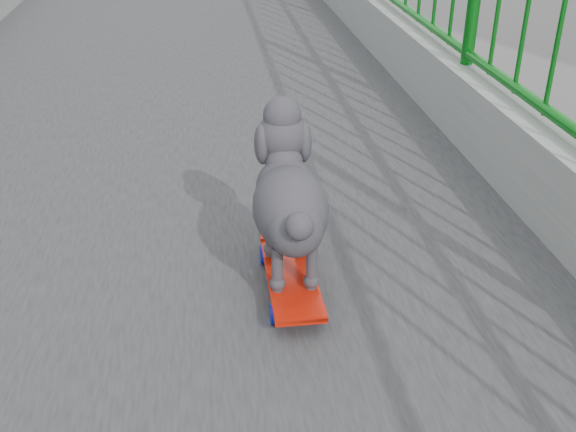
# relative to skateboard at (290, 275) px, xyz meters

# --- Properties ---
(footbridge) EXTENTS (3.00, 24.00, 7.00)m
(footbridge) POSITION_rel_skateboard_xyz_m (-0.43, 1.23, -1.83)
(footbridge) COLOR #2D2D2F
(footbridge) RESTS_ON ground
(railing) EXTENTS (3.00, 24.00, 1.42)m
(railing) POSITION_rel_skateboard_xyz_m (-0.43, 1.23, 0.17)
(railing) COLOR gray
(railing) RESTS_ON footbridge
(skateboard) EXTENTS (0.15, 0.48, 0.06)m
(skateboard) POSITION_rel_skateboard_xyz_m (0.00, 0.00, 0.00)
(skateboard) COLOR red
(skateboard) RESTS_ON footbridge
(poodle) EXTENTS (0.21, 0.51, 0.43)m
(poodle) POSITION_rel_skateboard_xyz_m (0.00, 0.03, 0.24)
(poodle) COLOR #28262A
(poodle) RESTS_ON skateboard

